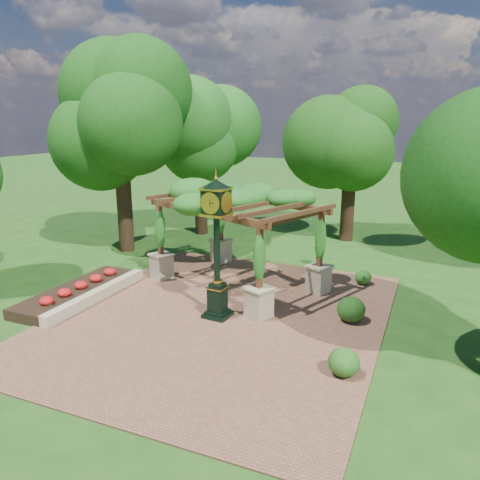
% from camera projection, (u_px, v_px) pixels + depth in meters
% --- Properties ---
extents(ground, '(120.00, 120.00, 0.00)m').
position_uv_depth(ground, '(208.00, 329.00, 14.27)').
color(ground, '#1E4714').
rests_on(ground, ground).
extents(brick_plaza, '(10.00, 12.00, 0.04)m').
position_uv_depth(brick_plaza, '(222.00, 316.00, 15.15)').
color(brick_plaza, brown).
rests_on(brick_plaza, ground).
extents(border_wall, '(0.35, 5.00, 0.40)m').
position_uv_depth(border_wall, '(97.00, 295.00, 16.40)').
color(border_wall, '#C6B793').
rests_on(border_wall, ground).
extents(flower_bed, '(1.50, 5.00, 0.36)m').
position_uv_depth(flower_bed, '(77.00, 292.00, 16.75)').
color(flower_bed, red).
rests_on(flower_bed, ground).
extents(pedestal_clock, '(0.96, 0.96, 4.51)m').
position_uv_depth(pedestal_clock, '(217.00, 236.00, 14.39)').
color(pedestal_clock, black).
rests_on(pedestal_clock, brick_plaza).
extents(pergola, '(7.14, 5.87, 3.87)m').
position_uv_depth(pergola, '(237.00, 204.00, 17.12)').
color(pergola, tan).
rests_on(pergola, brick_plaza).
extents(sundial, '(0.56, 0.56, 0.98)m').
position_uv_depth(sundial, '(319.00, 257.00, 20.12)').
color(sundial, gray).
rests_on(sundial, ground).
extents(shrub_front, '(0.93, 0.93, 0.70)m').
position_uv_depth(shrub_front, '(344.00, 362.00, 11.54)').
color(shrub_front, '#265719').
rests_on(shrub_front, brick_plaza).
extents(shrub_mid, '(1.06, 1.06, 0.79)m').
position_uv_depth(shrub_mid, '(351.00, 309.00, 14.61)').
color(shrub_mid, '#1D4814').
rests_on(shrub_mid, brick_plaza).
extents(shrub_back, '(0.76, 0.76, 0.56)m').
position_uv_depth(shrub_back, '(363.00, 277.00, 17.91)').
color(shrub_back, '#29681E').
rests_on(shrub_back, brick_plaza).
extents(tree_west_near, '(4.88, 4.88, 9.44)m').
position_uv_depth(tree_west_near, '(119.00, 112.00, 21.10)').
color(tree_west_near, '#382516').
rests_on(tree_west_near, ground).
extents(tree_west_far, '(4.13, 4.13, 7.48)m').
position_uv_depth(tree_west_far, '(200.00, 139.00, 24.75)').
color(tree_west_far, black).
rests_on(tree_west_far, ground).
extents(tree_north, '(4.41, 4.41, 7.49)m').
position_uv_depth(tree_north, '(352.00, 140.00, 23.33)').
color(tree_north, '#372116').
rests_on(tree_north, ground).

